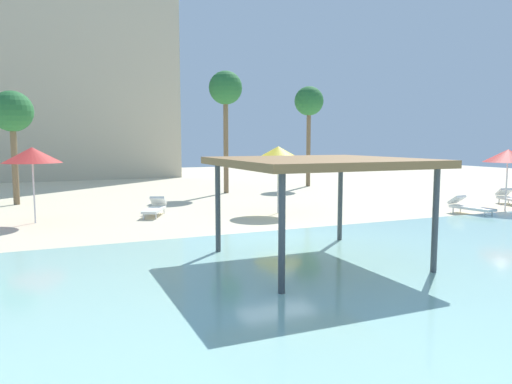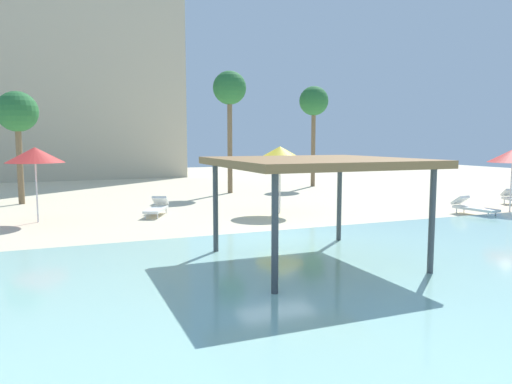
# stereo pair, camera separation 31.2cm
# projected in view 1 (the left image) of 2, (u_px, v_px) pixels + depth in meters

# --- Properties ---
(ground_plane) EXTENTS (80.00, 80.00, 0.00)m
(ground_plane) POSITION_uv_depth(u_px,v_px,m) (286.00, 241.00, 14.35)
(ground_plane) COLOR beige
(lagoon_water) EXTENTS (44.00, 13.50, 0.04)m
(lagoon_water) POSITION_uv_depth(u_px,v_px,m) (404.00, 291.00, 9.55)
(lagoon_water) COLOR #99D1C6
(lagoon_water) RESTS_ON ground
(shade_pavilion) EXTENTS (4.56, 4.56, 2.59)m
(shade_pavilion) POSITION_uv_depth(u_px,v_px,m) (318.00, 165.00, 11.59)
(shade_pavilion) COLOR #42474C
(shade_pavilion) RESTS_ON ground
(beach_umbrella_red_1) EXTENTS (2.07, 2.07, 2.78)m
(beach_umbrella_red_1) POSITION_uv_depth(u_px,v_px,m) (32.00, 155.00, 17.26)
(beach_umbrella_red_1) COLOR silver
(beach_umbrella_red_1) RESTS_ON ground
(beach_umbrella_red_2) EXTENTS (2.02, 2.02, 2.65)m
(beach_umbrella_red_2) POSITION_uv_depth(u_px,v_px,m) (508.00, 156.00, 20.43)
(beach_umbrella_red_2) COLOR silver
(beach_umbrella_red_2) RESTS_ON ground
(beach_umbrella_yellow_3) EXTENTS (2.12, 2.12, 2.79)m
(beach_umbrella_yellow_3) POSITION_uv_depth(u_px,v_px,m) (278.00, 153.00, 19.65)
(beach_umbrella_yellow_3) COLOR silver
(beach_umbrella_yellow_3) RESTS_ON ground
(lounge_chair_0) EXTENTS (0.85, 1.96, 0.74)m
(lounge_chair_0) POSITION_uv_depth(u_px,v_px,m) (469.00, 206.00, 19.61)
(lounge_chair_0) COLOR white
(lounge_chair_0) RESTS_ON ground
(lounge_chair_1) EXTENTS (1.18, 1.99, 0.74)m
(lounge_chair_1) POSITION_uv_depth(u_px,v_px,m) (511.00, 198.00, 22.54)
(lounge_chair_1) COLOR white
(lounge_chair_1) RESTS_ON ground
(lounge_chair_2) EXTENTS (1.33, 1.97, 0.74)m
(lounge_chair_2) POSITION_uv_depth(u_px,v_px,m) (155.00, 208.00, 19.19)
(lounge_chair_2) COLOR white
(lounge_chair_2) RESTS_ON ground
(palm_tree_0) EXTENTS (1.90, 1.90, 5.33)m
(palm_tree_0) POSITION_uv_depth(u_px,v_px,m) (12.00, 113.00, 22.13)
(palm_tree_0) COLOR brown
(palm_tree_0) RESTS_ON ground
(palm_tree_2) EXTENTS (1.90, 1.90, 6.96)m
(palm_tree_2) POSITION_uv_depth(u_px,v_px,m) (226.00, 91.00, 26.99)
(palm_tree_2) COLOR brown
(palm_tree_2) RESTS_ON ground
(palm_tree_3) EXTENTS (1.90, 1.90, 6.56)m
(palm_tree_3) POSITION_uv_depth(u_px,v_px,m) (309.00, 104.00, 31.13)
(palm_tree_3) COLOR brown
(palm_tree_3) RESTS_ON ground
(hotel_block_0) EXTENTS (22.26, 8.46, 18.75)m
(hotel_block_0) POSITION_uv_depth(u_px,v_px,m) (29.00, 60.00, 37.84)
(hotel_block_0) COLOR beige
(hotel_block_0) RESTS_ON ground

